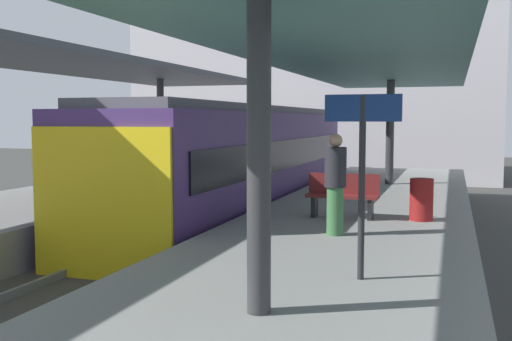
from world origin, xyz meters
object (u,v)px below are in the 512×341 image
at_px(platform_bench, 343,194).
at_px(passenger_near_bench, 335,183).
at_px(platform_sign, 362,144).
at_px(litter_bin, 421,199).
at_px(commuter_train, 243,162).

relative_size(platform_bench, passenger_near_bench, 0.83).
bearing_deg(passenger_near_bench, platform_sign, -72.85).
relative_size(platform_sign, litter_bin, 2.76).
bearing_deg(platform_sign, commuter_train, 118.00).
bearing_deg(platform_bench, platform_sign, -77.27).
relative_size(platform_sign, passenger_near_bench, 1.31).
bearing_deg(commuter_train, litter_bin, -38.41).
bearing_deg(passenger_near_bench, litter_bin, 56.61).
bearing_deg(platform_bench, litter_bin, 5.85).
distance_m(commuter_train, platform_bench, 5.48).
bearing_deg(commuter_train, passenger_near_bench, -57.76).
height_order(platform_bench, passenger_near_bench, passenger_near_bench).
bearing_deg(platform_sign, platform_bench, 102.73).
relative_size(platform_bench, platform_sign, 0.63).
relative_size(commuter_train, passenger_near_bench, 8.47).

